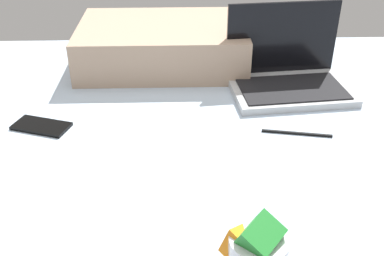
{
  "coord_description": "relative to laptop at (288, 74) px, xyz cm",
  "views": [
    {
      "loc": [
        -10.43,
        -91.25,
        77.71
      ],
      "look_at": [
        -7.76,
        -2.91,
        24.0
      ],
      "focal_mm": 43.0,
      "sensor_mm": 36.0,
      "label": 1
    }
  ],
  "objects": [
    {
      "name": "pillow",
      "position": [
        -36.42,
        19.44,
        2.09
      ],
      "size": [
        52.0,
        36.0,
        13.0
      ],
      "primitive_type": "cube",
      "color": "tan",
      "rests_on": "bed_mattress"
    },
    {
      "name": "cell_phone",
      "position": [
        -65.89,
        -20.21,
        -4.01
      ],
      "size": [
        15.44,
        10.92,
        0.8
      ],
      "primitive_type": "cube",
      "rotation": [
        0.0,
        0.0,
        1.25
      ],
      "color": "black",
      "rests_on": "bed_mattress"
    },
    {
      "name": "bed_mattress",
      "position": [
        -20.7,
        -28.56,
        -13.41
      ],
      "size": [
        180.0,
        140.0,
        18.0
      ],
      "primitive_type": "cube",
      "color": "silver",
      "rests_on": "ground"
    },
    {
      "name": "laptop",
      "position": [
        0.0,
        0.0,
        0.0
      ],
      "size": [
        35.26,
        26.37,
        23.0
      ],
      "rotation": [
        0.0,
        0.0,
        0.11
      ],
      "color": "#B7BABC",
      "rests_on": "bed_mattress"
    },
    {
      "name": "charger_cable",
      "position": [
        -2.62,
        -25.38,
        -4.11
      ],
      "size": [
        16.82,
        3.72,
        0.6
      ],
      "primitive_type": "cube",
      "rotation": [
        0.0,
        0.0,
        -0.19
      ],
      "color": "black",
      "rests_on": "bed_mattress"
    }
  ]
}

